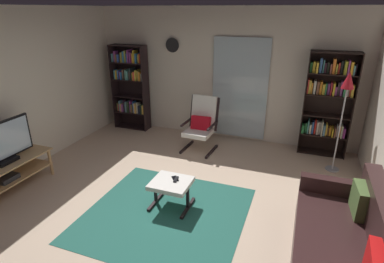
{
  "coord_description": "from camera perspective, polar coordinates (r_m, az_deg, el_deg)",
  "views": [
    {
      "loc": [
        1.59,
        -3.17,
        2.55
      ],
      "look_at": [
        0.08,
        0.91,
        0.82
      ],
      "focal_mm": 29.15,
      "sensor_mm": 36.0,
      "label": 1
    }
  ],
  "objects": [
    {
      "name": "tv_remote",
      "position": [
        4.26,
        -2.95,
        -8.74
      ],
      "size": [
        0.06,
        0.15,
        0.02
      ],
      "primitive_type": "cube",
      "rotation": [
        0.0,
        0.0,
        0.13
      ],
      "color": "black",
      "rests_on": "ottoman"
    },
    {
      "name": "bookshelf_near_tv",
      "position": [
        7.02,
        -11.13,
        8.5
      ],
      "size": [
        0.78,
        0.3,
        1.84
      ],
      "color": "black",
      "rests_on": "ground"
    },
    {
      "name": "ottoman",
      "position": [
        4.27,
        -3.85,
        -9.87
      ],
      "size": [
        0.52,
        0.48,
        0.39
      ],
      "color": "white",
      "rests_on": "ground"
    },
    {
      "name": "wall_back",
      "position": [
        6.4,
        5.65,
        10.26
      ],
      "size": [
        5.6,
        0.06,
        2.6
      ],
      "primitive_type": "cube",
      "color": "beige",
      "rests_on": "ground"
    },
    {
      "name": "floor_lamp_by_shelf",
      "position": [
        5.38,
        26.42,
        6.49
      ],
      "size": [
        0.22,
        0.22,
        1.67
      ],
      "color": "#A5A5AD",
      "rests_on": "ground"
    },
    {
      "name": "cell_phone",
      "position": [
        4.29,
        -3.11,
        -8.61
      ],
      "size": [
        0.14,
        0.15,
        0.01
      ],
      "primitive_type": "cube",
      "rotation": [
        0.0,
        0.0,
        0.69
      ],
      "color": "black",
      "rests_on": "ottoman"
    },
    {
      "name": "tv_stand",
      "position": [
        5.34,
        -30.65,
        -6.42
      ],
      "size": [
        0.51,
        1.28,
        0.47
      ],
      "color": "tan",
      "rests_on": "ground"
    },
    {
      "name": "wall_clock",
      "position": [
        6.59,
        -3.6,
        15.5
      ],
      "size": [
        0.29,
        0.03,
        0.29
      ],
      "color": "silver"
    },
    {
      "name": "lounge_armchair",
      "position": [
        5.91,
        1.72,
        1.69
      ],
      "size": [
        0.6,
        0.68,
        1.02
      ],
      "color": "black",
      "rests_on": "ground"
    },
    {
      "name": "area_rug",
      "position": [
        4.3,
        -4.88,
        -14.75
      ],
      "size": [
        2.05,
        2.0,
        0.01
      ],
      "primitive_type": "cube",
      "color": "#256154",
      "rests_on": "ground"
    },
    {
      "name": "leather_sofa",
      "position": [
        3.73,
        26.26,
        -18.01
      ],
      "size": [
        0.86,
        1.76,
        0.85
      ],
      "color": "#331E1E",
      "rests_on": "ground"
    },
    {
      "name": "bookshelf_near_sofa",
      "position": [
        6.07,
        23.64,
        5.21
      ],
      "size": [
        0.82,
        0.3,
        1.88
      ],
      "color": "black",
      "rests_on": "ground"
    },
    {
      "name": "ground_plane",
      "position": [
        4.37,
        -5.28,
        -14.18
      ],
      "size": [
        7.02,
        7.02,
        0.0
      ],
      "primitive_type": "plane",
      "color": "beige"
    },
    {
      "name": "television",
      "position": [
        5.18,
        -31.46,
        -1.96
      ],
      "size": [
        0.2,
        0.98,
        0.61
      ],
      "color": "black",
      "rests_on": "tv_stand"
    },
    {
      "name": "glass_door_panel",
      "position": [
        6.31,
        8.69,
        7.63
      ],
      "size": [
        1.1,
        0.01,
        2.0
      ],
      "primitive_type": "cube",
      "color": "silver"
    }
  ]
}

